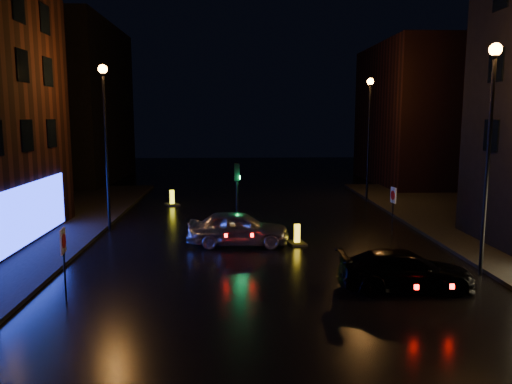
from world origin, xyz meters
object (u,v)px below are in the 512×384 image
at_px(road_sign_left, 63,247).
at_px(road_sign_right, 393,199).
at_px(silver_hatchback, 238,228).
at_px(bollard_far, 172,202).
at_px(traffic_signal, 237,220).
at_px(bollard_near, 297,240).
at_px(dark_sedan, 405,270).

relative_size(road_sign_left, road_sign_right, 1.00).
height_order(silver_hatchback, bollard_far, silver_hatchback).
relative_size(traffic_signal, road_sign_right, 1.45).
height_order(traffic_signal, bollard_near, traffic_signal).
relative_size(traffic_signal, silver_hatchback, 0.75).
relative_size(dark_sedan, road_sign_right, 1.92).
distance_m(traffic_signal, silver_hatchback, 3.31).
relative_size(dark_sedan, road_sign_left, 1.92).
bearing_deg(road_sign_left, bollard_far, 79.74).
distance_m(road_sign_left, road_sign_right, 15.73).
relative_size(bollard_near, road_sign_right, 0.49).
bearing_deg(dark_sedan, road_sign_right, -12.61).
distance_m(bollard_near, road_sign_left, 10.87).
relative_size(bollard_far, road_sign_right, 0.57).
xyz_separation_m(dark_sedan, bollard_far, (-9.88, 16.84, -0.44)).
bearing_deg(road_sign_right, traffic_signal, -17.82).
relative_size(bollard_near, road_sign_left, 0.49).
xyz_separation_m(bollard_near, bollard_far, (-6.99, 10.60, 0.02)).
height_order(bollard_near, road_sign_left, road_sign_left).
xyz_separation_m(bollard_near, road_sign_right, (4.97, 1.64, 1.58)).
bearing_deg(road_sign_right, dark_sedan, 69.27).
relative_size(bollard_near, bollard_far, 0.86).
distance_m(silver_hatchback, road_sign_right, 7.92).
xyz_separation_m(dark_sedan, road_sign_left, (-11.12, -0.67, 1.12)).
height_order(traffic_signal, silver_hatchback, traffic_signal).
height_order(road_sign_left, road_sign_right, same).
distance_m(silver_hatchback, dark_sedan, 8.36).
height_order(traffic_signal, bollard_far, traffic_signal).
bearing_deg(dark_sedan, traffic_signal, 32.76).
relative_size(silver_hatchback, road_sign_left, 1.94).
bearing_deg(bollard_near, traffic_signal, 119.74).
height_order(silver_hatchback, road_sign_left, road_sign_left).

